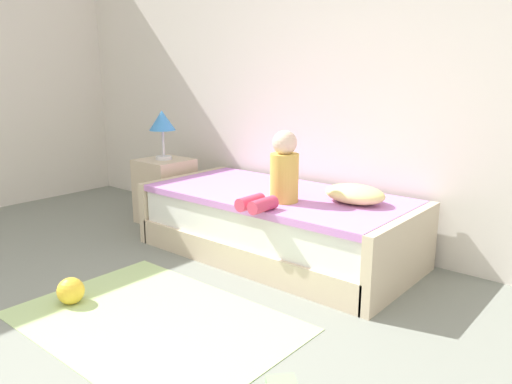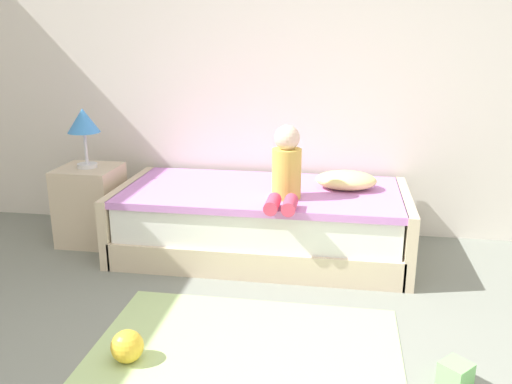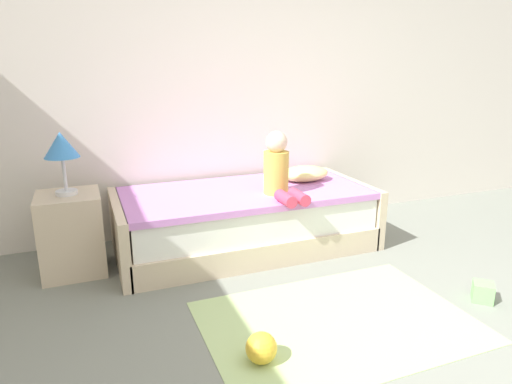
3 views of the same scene
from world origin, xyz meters
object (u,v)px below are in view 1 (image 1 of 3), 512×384
at_px(nightstand, 165,191).
at_px(child_figure, 280,174).
at_px(bed, 277,224).
at_px(table_lamp, 162,123).
at_px(toy_ball, 71,291).
at_px(pillow, 355,194).

bearing_deg(nightstand, child_figure, -9.31).
height_order(bed, table_lamp, table_lamp).
bearing_deg(table_lamp, child_figure, -9.31).
relative_size(bed, table_lamp, 4.69).
bearing_deg(toy_ball, nightstand, 120.82).
bearing_deg(table_lamp, nightstand, 0.00).
xyz_separation_m(bed, nightstand, (-1.35, 0.03, 0.05)).
xyz_separation_m(table_lamp, child_figure, (1.55, -0.25, -0.23)).
distance_m(bed, toy_ball, 1.55).
relative_size(bed, child_figure, 4.14).
distance_m(bed, nightstand, 1.35).
relative_size(nightstand, child_figure, 1.18).
distance_m(table_lamp, pillow, 1.99).
bearing_deg(child_figure, bed, 131.04).
bearing_deg(pillow, bed, -170.56).
bearing_deg(child_figure, toy_ball, -117.56).
distance_m(bed, child_figure, 0.55).
xyz_separation_m(nightstand, toy_ball, (0.90, -1.50, -0.22)).
bearing_deg(toy_ball, child_figure, 62.44).
xyz_separation_m(child_figure, toy_ball, (-0.65, -1.25, -0.62)).
bearing_deg(nightstand, toy_ball, -59.18).
xyz_separation_m(nightstand, table_lamp, (0.00, 0.00, 0.64)).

